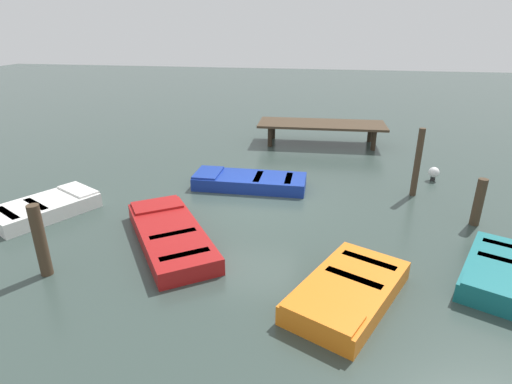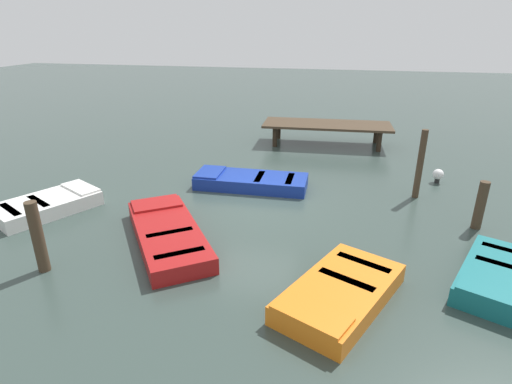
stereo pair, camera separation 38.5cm
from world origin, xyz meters
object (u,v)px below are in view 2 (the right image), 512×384
mooring_piling_far_left (38,237)px  rowboat_white (47,204)px  rowboat_orange (340,293)px  marker_buoy (438,175)px  rowboat_blue (250,181)px  rowboat_red (168,233)px  mooring_piling_near_right (480,205)px  mooring_piling_far_right (420,164)px  dock_segment (327,126)px  rowboat_teal (501,277)px

mooring_piling_far_left → rowboat_white: bearing=126.1°
rowboat_orange → marker_buoy: bearing=-177.1°
rowboat_blue → mooring_piling_far_left: bearing=59.6°
mooring_piling_far_left → rowboat_red: bearing=40.5°
rowboat_white → mooring_piling_near_right: bearing=-54.1°
rowboat_orange → rowboat_blue: bearing=-125.7°
rowboat_blue → mooring_piling_far_left: size_ratio=2.24×
mooring_piling_far_right → mooring_piling_near_right: size_ratio=1.64×
dock_segment → mooring_piling_far_left: 12.74m
dock_segment → rowboat_red: bearing=-111.2°
rowboat_orange → mooring_piling_far_right: size_ratio=1.51×
rowboat_red → rowboat_white: bearing=42.6°
rowboat_orange → mooring_piling_far_left: bearing=-62.4°
rowboat_red → rowboat_white: same height
rowboat_blue → marker_buoy: (6.10, 1.75, 0.07)m
rowboat_orange → mooring_piling_far_left: mooring_piling_far_left is taller
marker_buoy → mooring_piling_far_left: bearing=-141.2°
dock_segment → mooring_piling_near_right: size_ratio=4.30×
rowboat_red → mooring_piling_far_right: bearing=-91.3°
dock_segment → marker_buoy: 5.67m
dock_segment → rowboat_white: dock_segment is taller
rowboat_orange → rowboat_red: size_ratio=0.83×
rowboat_blue → dock_segment: bearing=-111.0°
rowboat_blue → rowboat_teal: size_ratio=1.21×
rowboat_red → mooring_piling_near_right: mooring_piling_near_right is taller
rowboat_red → marker_buoy: size_ratio=8.13×
rowboat_orange → rowboat_red: same height
rowboat_white → marker_buoy: 12.33m
rowboat_teal → marker_buoy: (-0.16, 6.07, 0.07)m
dock_segment → mooring_piling_near_right: mooring_piling_near_right is taller
rowboat_blue → marker_buoy: marker_buoy is taller
dock_segment → mooring_piling_far_left: mooring_piling_far_left is taller
rowboat_red → mooring_piling_far_left: (-2.11, -1.80, 0.60)m
marker_buoy → mooring_piling_far_right: bearing=-121.2°
dock_segment → mooring_piling_far_left: (-5.40, -11.54, -0.03)m
rowboat_blue → rowboat_orange: same height
rowboat_orange → mooring_piling_far_right: mooring_piling_far_right is taller
rowboat_teal → rowboat_orange: bearing=-44.5°
dock_segment → rowboat_teal: 10.91m
mooring_piling_far_right → dock_segment: bearing=119.4°
dock_segment → marker_buoy: bearing=-47.7°
rowboat_blue → rowboat_orange: 6.34m
rowboat_orange → rowboat_red: bearing=-84.9°
rowboat_red → marker_buoy: bearing=-86.8°
rowboat_white → mooring_piling_far_left: bearing=-115.3°
rowboat_red → rowboat_teal: same height
dock_segment → rowboat_orange: (0.94, -11.31, -0.63)m
dock_segment → mooring_piling_far_right: mooring_piling_far_right is taller
rowboat_teal → mooring_piling_far_right: (-1.06, 4.59, 0.85)m
mooring_piling_near_right → marker_buoy: mooring_piling_near_right is taller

